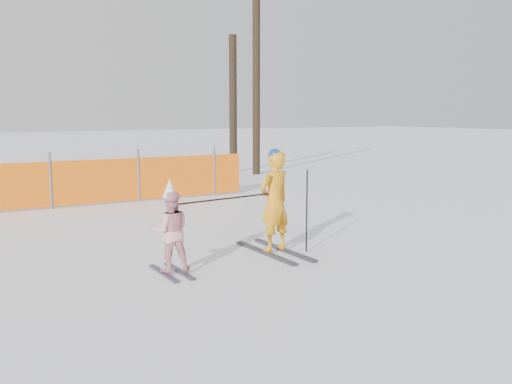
# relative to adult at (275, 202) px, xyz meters

# --- Properties ---
(ground) EXTENTS (120.00, 120.00, 0.00)m
(ground) POSITION_rel_adult_xyz_m (-0.50, -0.80, -0.78)
(ground) COLOR white
(ground) RESTS_ON ground
(adult) EXTENTS (0.61, 1.61, 1.58)m
(adult) POSITION_rel_adult_xyz_m (0.00, 0.00, 0.00)
(adult) COLOR black
(adult) RESTS_ON ground
(child) EXTENTS (0.61, 0.90, 1.26)m
(child) POSITION_rel_adult_xyz_m (-1.78, -0.26, -0.20)
(child) COLOR black
(child) RESTS_ON ground
(ski_poles) EXTENTS (2.12, 0.25, 1.26)m
(ski_poles) POSITION_rel_adult_xyz_m (-0.29, -0.16, 0.01)
(ski_poles) COLOR black
(ski_poles) RESTS_ON ground
(tree_trunks) EXTENTS (0.63, 1.26, 6.59)m
(tree_trunks) POSITION_rel_adult_xyz_m (5.30, 10.15, 2.11)
(tree_trunks) COLOR black
(tree_trunks) RESTS_ON ground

